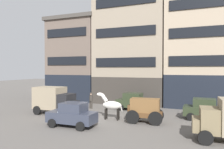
{
  "coord_description": "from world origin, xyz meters",
  "views": [
    {
      "loc": [
        8.37,
        -17.04,
        4.38
      ],
      "look_at": [
        0.57,
        2.17,
        3.85
      ],
      "focal_mm": 34.72,
      "sensor_mm": 36.0,
      "label": 1
    }
  ],
  "objects_px": {
    "sedan_dark": "(72,115)",
    "sedan_light": "(134,102)",
    "cargo_wagon": "(144,109)",
    "fire_hydrant_curbside": "(64,101)",
    "draft_horse": "(111,105)",
    "sedan_parked_curb": "(206,109)",
    "delivery_truck_near": "(55,99)",
    "pedestrian_officer": "(91,100)"
  },
  "relations": [
    {
      "from": "cargo_wagon",
      "to": "delivery_truck_near",
      "type": "xyz_separation_m",
      "value": [
        -8.92,
        0.1,
        0.28
      ]
    },
    {
      "from": "sedan_dark",
      "to": "sedan_parked_curb",
      "type": "distance_m",
      "value": 11.29
    },
    {
      "from": "delivery_truck_near",
      "to": "sedan_light",
      "type": "relative_size",
      "value": 1.14
    },
    {
      "from": "sedan_dark",
      "to": "sedan_light",
      "type": "relative_size",
      "value": 0.98
    },
    {
      "from": "delivery_truck_near",
      "to": "sedan_parked_curb",
      "type": "bearing_deg",
      "value": 11.82
    },
    {
      "from": "draft_horse",
      "to": "sedan_dark",
      "type": "xyz_separation_m",
      "value": [
        -1.85,
        -3.23,
        -0.36
      ]
    },
    {
      "from": "delivery_truck_near",
      "to": "fire_hydrant_curbside",
      "type": "xyz_separation_m",
      "value": [
        -2.59,
        5.38,
        -1.0
      ]
    },
    {
      "from": "sedan_parked_curb",
      "to": "pedestrian_officer",
      "type": "xyz_separation_m",
      "value": [
        -11.62,
        1.02,
        0.07
      ]
    },
    {
      "from": "cargo_wagon",
      "to": "delivery_truck_near",
      "type": "bearing_deg",
      "value": 179.38
    },
    {
      "from": "sedan_light",
      "to": "sedan_parked_curb",
      "type": "bearing_deg",
      "value": -15.22
    },
    {
      "from": "draft_horse",
      "to": "sedan_parked_curb",
      "type": "relative_size",
      "value": 0.63
    },
    {
      "from": "draft_horse",
      "to": "sedan_light",
      "type": "height_order",
      "value": "draft_horse"
    },
    {
      "from": "sedan_dark",
      "to": "fire_hydrant_curbside",
      "type": "distance_m",
      "value": 11.0
    },
    {
      "from": "draft_horse",
      "to": "sedan_dark",
      "type": "distance_m",
      "value": 3.74
    },
    {
      "from": "sedan_parked_curb",
      "to": "cargo_wagon",
      "type": "bearing_deg",
      "value": -147.75
    },
    {
      "from": "sedan_dark",
      "to": "pedestrian_officer",
      "type": "height_order",
      "value": "sedan_dark"
    },
    {
      "from": "cargo_wagon",
      "to": "delivery_truck_near",
      "type": "relative_size",
      "value": 0.69
    },
    {
      "from": "fire_hydrant_curbside",
      "to": "sedan_parked_curb",
      "type": "bearing_deg",
      "value": -8.93
    },
    {
      "from": "draft_horse",
      "to": "sedan_parked_curb",
      "type": "height_order",
      "value": "draft_horse"
    },
    {
      "from": "delivery_truck_near",
      "to": "fire_hydrant_curbside",
      "type": "height_order",
      "value": "delivery_truck_near"
    },
    {
      "from": "sedan_parked_curb",
      "to": "sedan_dark",
      "type": "bearing_deg",
      "value": -146.9
    },
    {
      "from": "cargo_wagon",
      "to": "pedestrian_officer",
      "type": "relative_size",
      "value": 1.68
    },
    {
      "from": "sedan_dark",
      "to": "fire_hydrant_curbside",
      "type": "xyz_separation_m",
      "value": [
        -6.71,
        8.71,
        -0.49
      ]
    },
    {
      "from": "sedan_parked_curb",
      "to": "pedestrian_officer",
      "type": "distance_m",
      "value": 11.67
    },
    {
      "from": "sedan_parked_curb",
      "to": "draft_horse",
      "type": "bearing_deg",
      "value": -158.86
    },
    {
      "from": "sedan_light",
      "to": "sedan_dark",
      "type": "bearing_deg",
      "value": -107.24
    },
    {
      "from": "cargo_wagon",
      "to": "sedan_parked_curb",
      "type": "distance_m",
      "value": 5.51
    },
    {
      "from": "cargo_wagon",
      "to": "fire_hydrant_curbside",
      "type": "relative_size",
      "value": 3.63
    },
    {
      "from": "sedan_parked_curb",
      "to": "fire_hydrant_curbside",
      "type": "xyz_separation_m",
      "value": [
        -16.16,
        2.54,
        -0.49
      ]
    },
    {
      "from": "sedan_dark",
      "to": "draft_horse",
      "type": "bearing_deg",
      "value": 60.11
    },
    {
      "from": "cargo_wagon",
      "to": "delivery_truck_near",
      "type": "distance_m",
      "value": 8.92
    },
    {
      "from": "delivery_truck_near",
      "to": "sedan_parked_curb",
      "type": "height_order",
      "value": "delivery_truck_near"
    },
    {
      "from": "draft_horse",
      "to": "sedan_light",
      "type": "distance_m",
      "value": 4.89
    },
    {
      "from": "cargo_wagon",
      "to": "pedestrian_officer",
      "type": "height_order",
      "value": "cargo_wagon"
    },
    {
      "from": "sedan_dark",
      "to": "sedan_parked_curb",
      "type": "height_order",
      "value": "same"
    },
    {
      "from": "cargo_wagon",
      "to": "sedan_light",
      "type": "bearing_deg",
      "value": 115.51
    },
    {
      "from": "draft_horse",
      "to": "fire_hydrant_curbside",
      "type": "xyz_separation_m",
      "value": [
        -8.56,
        5.48,
        -0.84
      ]
    },
    {
      "from": "fire_hydrant_curbside",
      "to": "sedan_dark",
      "type": "bearing_deg",
      "value": -52.39
    },
    {
      "from": "draft_horse",
      "to": "fire_hydrant_curbside",
      "type": "bearing_deg",
      "value": 147.38
    },
    {
      "from": "cargo_wagon",
      "to": "sedan_dark",
      "type": "height_order",
      "value": "cargo_wagon"
    },
    {
      "from": "sedan_light",
      "to": "draft_horse",
      "type": "bearing_deg",
      "value": -97.61
    },
    {
      "from": "sedan_dark",
      "to": "fire_hydrant_curbside",
      "type": "bearing_deg",
      "value": 127.61
    }
  ]
}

